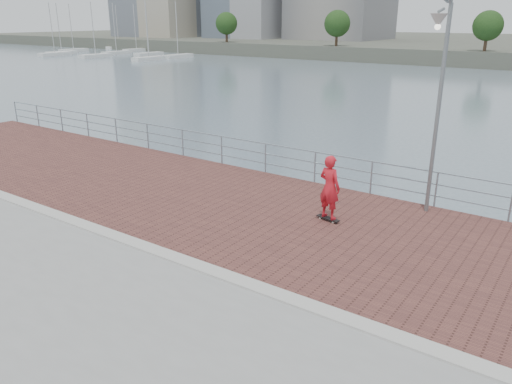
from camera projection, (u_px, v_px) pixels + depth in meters
The scene contains 9 objects.
water at pixel (208, 343), 12.01m from camera, with size 400.00×400.00×0.00m, color slate.
brick_lane at pixel (288, 220), 14.13m from camera, with size 40.00×6.80×0.02m, color brown.
curb at pixel (206, 268), 11.34m from camera, with size 40.00×0.40×0.06m, color #B7B5AD.
guardrail at pixel (342, 168), 16.53m from camera, with size 39.06×0.06×1.13m.
street_lamp at pixel (439, 70), 13.05m from camera, with size 0.42×1.23×5.82m.
skateboard at pixel (328, 218), 14.03m from camera, with size 0.74×0.32×0.08m.
skateboarder at pixel (330, 187), 13.72m from camera, with size 0.66×0.43×1.81m, color red.
shoreline_trees at pixel (477, 26), 75.68m from camera, with size 109.40×4.62×6.16m.
marina at pixel (113, 52), 104.22m from camera, with size 34.25×29.96×10.14m.
Camera 1 is at (6.75, -7.63, 5.43)m, focal length 35.00 mm.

